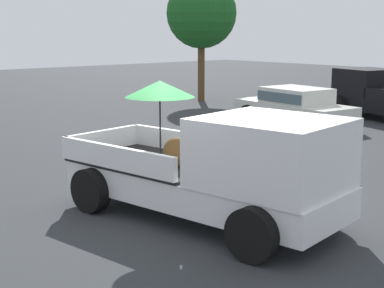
{
  "coord_description": "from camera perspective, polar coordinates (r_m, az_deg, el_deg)",
  "views": [
    {
      "loc": [
        7.02,
        -6.36,
        3.2
      ],
      "look_at": [
        -0.95,
        0.63,
        1.1
      ],
      "focal_mm": 53.41,
      "sensor_mm": 36.0,
      "label": 1
    }
  ],
  "objects": [
    {
      "name": "tree_by_lot",
      "position": [
        26.73,
        0.94,
        12.9
      ],
      "size": [
        3.22,
        3.22,
        5.62
      ],
      "color": "brown",
      "rests_on": "ground"
    },
    {
      "name": "pickup_truck_main",
      "position": [
        9.44,
        3.02,
        -2.47
      ],
      "size": [
        5.27,
        2.84,
        2.38
      ],
      "rotation": [
        0.0,
        0.0,
        0.15
      ],
      "color": "black",
      "rests_on": "ground"
    },
    {
      "name": "ground_plane",
      "position": [
        10.0,
        0.87,
        -7.46
      ],
      "size": [
        80.0,
        80.0,
        0.0
      ],
      "primitive_type": "plane",
      "color": "#2D3033"
    },
    {
      "name": "parked_sedan_near",
      "position": [
        19.73,
        10.22,
        3.87
      ],
      "size": [
        4.47,
        2.33,
        1.33
      ],
      "rotation": [
        0.0,
        0.0,
        3.03
      ],
      "color": "black",
      "rests_on": "ground"
    }
  ]
}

